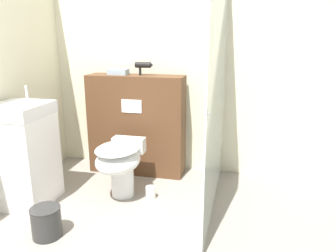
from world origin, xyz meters
name	(u,v)px	position (x,y,z in m)	size (l,w,h in m)	color
wall_back	(173,60)	(0.00, 1.93, 1.25)	(8.00, 0.06, 2.50)	beige
partition_panel	(137,125)	(-0.36, 1.68, 0.55)	(1.06, 0.30, 1.10)	#51331E
shower_glass	(218,88)	(0.57, 1.10, 1.09)	(0.04, 1.60, 2.18)	silver
toilet	(120,162)	(-0.31, 1.04, 0.36)	(0.40, 0.62, 0.53)	white
sink_vanity	(24,155)	(-1.12, 0.75, 0.47)	(0.46, 0.50, 1.08)	white
hair_drier	(144,65)	(-0.27, 1.70, 1.21)	(0.20, 0.06, 0.14)	black
folded_towel	(118,72)	(-0.56, 1.69, 1.13)	(0.21, 0.13, 0.06)	#8C9EAD
spare_toilet_roll	(151,193)	(-0.03, 1.08, 0.06)	(0.09, 0.09, 0.12)	white
waste_bin	(46,222)	(-0.64, 0.30, 0.12)	(0.23, 0.23, 0.24)	#2D2D2D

